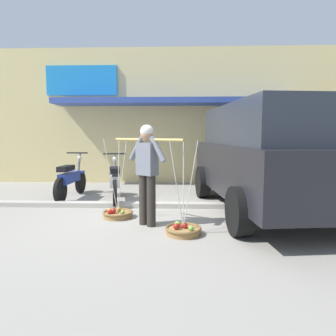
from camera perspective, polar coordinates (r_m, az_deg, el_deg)
ground_plane at (r=5.94m, az=-5.06°, el=-8.79°), size 90.00×90.00×0.00m
sidewalk_curb at (r=6.60m, az=-4.30°, el=-6.81°), size 20.00×0.24×0.10m
fruit_vendor at (r=5.16m, az=-3.89°, el=-0.02°), size 1.23×0.97×1.70m
fruit_basket_left_side at (r=5.86m, az=-9.31°, el=-8.26°), size 0.57×0.57×1.45m
fruit_basket_right_side at (r=4.85m, az=2.79°, el=-11.25°), size 0.57×0.57×1.45m
motorcycle_nearest_shop at (r=7.81m, az=-17.57°, el=-2.04°), size 0.54×1.82×1.09m
motorcycle_second_in_row at (r=7.22m, az=-9.78°, el=-2.51°), size 0.58×1.80×1.09m
parked_truck at (r=6.36m, az=17.59°, el=2.28°), size 2.57×4.98×2.10m
storefront_building at (r=12.22m, az=1.61°, el=8.86°), size 13.00×6.00×4.20m
wooden_crate at (r=8.46m, az=11.81°, el=-3.27°), size 0.44×0.36×0.32m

